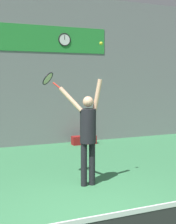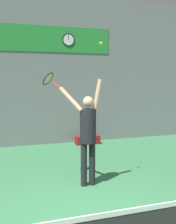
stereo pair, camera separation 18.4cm
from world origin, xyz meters
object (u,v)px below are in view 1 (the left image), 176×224
at_px(tennis_player, 88,131).
at_px(tennis_racket, 48,79).
at_px(tennis_ball, 101,43).
at_px(equipment_bag, 84,140).
at_px(scoreboard_clock, 65,40).

height_order(tennis_player, tennis_racket, tennis_racket).
height_order(tennis_racket, tennis_ball, tennis_ball).
xyz_separation_m(tennis_player, equipment_bag, (1.46, 3.88, -0.99)).
bearing_deg(tennis_player, scoreboard_clock, 77.75).
relative_size(scoreboard_clock, tennis_player, 0.20).
height_order(tennis_player, tennis_ball, tennis_ball).
distance_m(tennis_racket, equipment_bag, 4.54).
relative_size(tennis_player, tennis_racket, 5.46).
xyz_separation_m(scoreboard_clock, tennis_player, (-0.94, -4.35, -2.38)).
height_order(scoreboard_clock, tennis_ball, scoreboard_clock).
bearing_deg(equipment_bag, tennis_player, -110.54).
height_order(scoreboard_clock, tennis_racket, scoreboard_clock).
bearing_deg(tennis_racket, equipment_bag, 58.04).
xyz_separation_m(tennis_racket, tennis_ball, (0.92, -0.59, 0.70)).
bearing_deg(scoreboard_clock, equipment_bag, -42.33).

